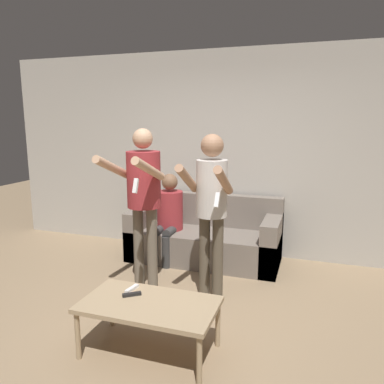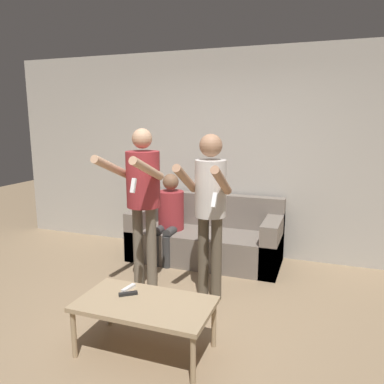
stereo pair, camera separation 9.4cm
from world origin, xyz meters
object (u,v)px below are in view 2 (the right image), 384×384
(person_standing_left, at_px, (142,189))
(person_standing_right, at_px, (210,199))
(remote_far, at_px, (129,288))
(couch, at_px, (206,239))
(remote_near, at_px, (128,294))
(coffee_table, at_px, (145,307))
(person_seated, at_px, (169,214))

(person_standing_left, bearing_deg, person_standing_right, 0.26)
(person_standing_right, xyz_separation_m, remote_far, (-0.43, -0.88, -0.61))
(person_standing_right, bearing_deg, couch, 109.53)
(remote_far, bearing_deg, remote_near, -62.52)
(person_standing_right, relative_size, remote_near, 11.80)
(person_standing_right, height_order, remote_far, person_standing_right)
(coffee_table, xyz_separation_m, remote_far, (-0.23, 0.15, 0.05))
(person_standing_right, distance_m, person_seated, 1.27)
(coffee_table, xyz_separation_m, remote_near, (-0.18, 0.06, 0.05))
(couch, height_order, coffee_table, couch)
(remote_far, bearing_deg, coffee_table, -33.56)
(couch, height_order, remote_near, couch)
(person_seated, bearing_deg, person_standing_left, -84.81)
(remote_far, bearing_deg, person_standing_right, 63.93)
(couch, distance_m, person_standing_right, 1.33)
(remote_near, relative_size, remote_far, 0.92)
(person_seated, distance_m, remote_near, 1.91)
(couch, bearing_deg, person_standing_left, -109.45)
(person_standing_left, distance_m, coffee_table, 1.35)
(couch, relative_size, remote_far, 12.48)
(person_seated, distance_m, remote_far, 1.81)
(person_standing_left, xyz_separation_m, remote_far, (0.30, -0.87, -0.66))
(remote_near, bearing_deg, person_standing_right, 68.51)
(person_seated, relative_size, remote_near, 7.94)
(person_standing_right, height_order, person_seated, person_standing_right)
(couch, relative_size, remote_near, 13.56)
(person_seated, height_order, remote_near, person_seated)
(couch, distance_m, remote_near, 2.00)
(person_standing_left, distance_m, person_seated, 1.01)
(couch, bearing_deg, coffee_table, -85.49)
(couch, relative_size, person_standing_left, 1.12)
(remote_far, bearing_deg, person_seated, 102.26)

